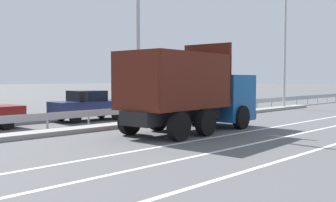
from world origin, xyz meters
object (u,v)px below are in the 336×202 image
parked_car_5 (210,100)px  street_lamp_2 (287,35)px  median_road_sign (199,97)px  parked_car_3 (89,106)px  street_lamp_1 (141,17)px  dump_truck (202,100)px  parked_car_4 (162,102)px

parked_car_5 → street_lamp_2: bearing=-134.1°
median_road_sign → parked_car_3: median_road_sign is taller
street_lamp_1 → street_lamp_2: bearing=0.4°
dump_truck → street_lamp_1: (-0.75, 3.16, 3.85)m
parked_car_3 → dump_truck: bearing=16.2°
parked_car_4 → street_lamp_1: bearing=-56.4°
median_road_sign → street_lamp_2: street_lamp_2 is taller
median_road_sign → street_lamp_1: size_ratio=0.24×
street_lamp_2 → parked_car_3: 16.27m
dump_truck → median_road_sign: dump_truck is taller
dump_truck → parked_car_5: (9.60, 7.09, -0.64)m
street_lamp_1 → street_lamp_2: (14.61, 0.11, 0.33)m
street_lamp_2 → parked_car_4: street_lamp_2 is taller
street_lamp_2 → parked_car_4: bearing=157.0°
dump_truck → parked_car_3: size_ratio=1.73×
street_lamp_1 → parked_car_3: 5.65m
street_lamp_1 → street_lamp_2: street_lamp_2 is taller
street_lamp_1 → parked_car_5: (10.35, 3.93, -4.49)m
street_lamp_2 → street_lamp_1: bearing=-179.6°
parked_car_3 → parked_car_4: parked_car_3 is taller
dump_truck → parked_car_4: 8.59m
median_road_sign → parked_car_5: (5.88, 3.80, -0.55)m
street_lamp_2 → parked_car_3: (-15.20, 3.45, -4.68)m
dump_truck → parked_car_3: 6.87m
dump_truck → parked_car_3: bearing=-173.2°
parked_car_3 → parked_car_4: bearing=99.3°
street_lamp_2 → parked_car_5: size_ratio=2.32×
parked_car_4 → dump_truck: bearing=-36.0°
median_road_sign → parked_car_4: size_ratio=0.52×
street_lamp_1 → street_lamp_2: size_ratio=0.92×
street_lamp_1 → median_road_sign: bearing=1.7°
parked_car_3 → parked_car_5: parked_car_3 is taller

